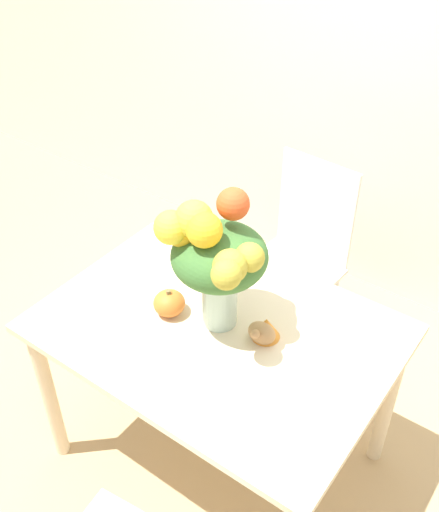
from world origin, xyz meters
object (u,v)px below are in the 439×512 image
(flower_vase, at_px, (216,256))
(dining_chair_near_window, at_px, (298,259))
(turkey_figurine, at_px, (264,330))
(pumpkin, at_px, (169,303))

(flower_vase, height_order, dining_chair_near_window, flower_vase)
(turkey_figurine, xyz_separation_m, dining_chair_near_window, (-0.28, 0.76, -0.30))
(pumpkin, relative_size, turkey_figurine, 0.85)
(turkey_figurine, distance_m, dining_chair_near_window, 0.87)
(flower_vase, xyz_separation_m, dining_chair_near_window, (-0.10, 0.80, -0.57))
(pumpkin, xyz_separation_m, turkey_figurine, (0.35, 0.09, -0.01))
(flower_vase, relative_size, pumpkin, 4.52)
(turkey_figurine, bearing_deg, pumpkin, -165.41)
(flower_vase, relative_size, turkey_figurine, 3.85)
(pumpkin, distance_m, dining_chair_near_window, 0.91)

